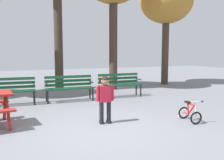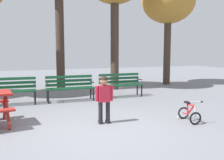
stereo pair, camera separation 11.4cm
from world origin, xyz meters
The scene contains 7 objects.
ground centered at (0.00, 0.00, 0.00)m, with size 36.00×36.00×0.00m, color slate.
park_bench_far_left centered at (-1.77, 3.45, 0.51)m, with size 1.62×0.55×0.85m.
park_bench_left centered at (0.13, 3.38, 0.51)m, with size 1.61×0.51×0.85m.
park_bench_right centered at (2.03, 3.44, 0.51)m, with size 1.60×0.47×0.85m.
child_standing centered at (0.28, 0.44, 0.66)m, with size 0.42×0.19×1.11m.
kids_bicycle centered at (2.21, -0.20, 0.20)m, with size 0.42×0.59×0.54m.
tree_far_right centered at (5.59, 5.74, 4.06)m, with size 2.60×2.60×5.23m.
Camera 2 is at (-1.68, -4.93, 1.69)m, focal length 40.11 mm.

